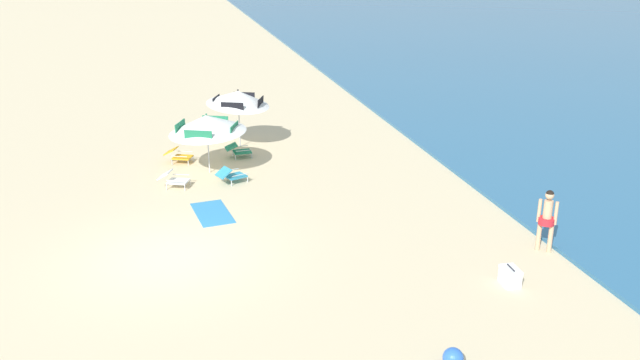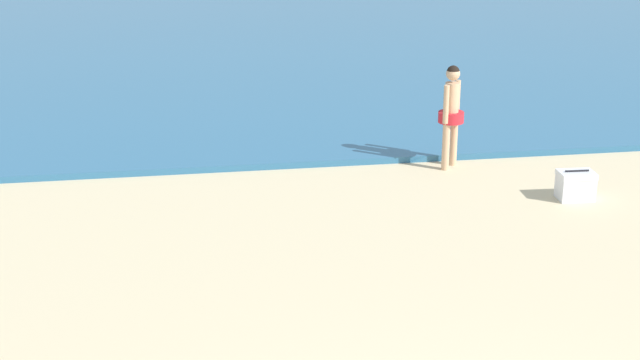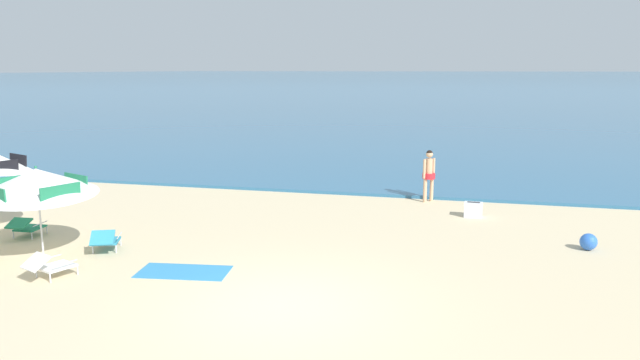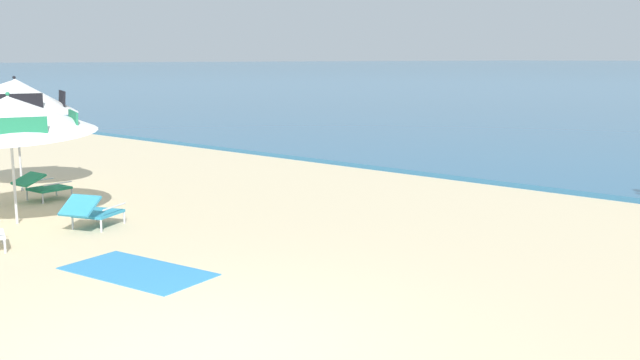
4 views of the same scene
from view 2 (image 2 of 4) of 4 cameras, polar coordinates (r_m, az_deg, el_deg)
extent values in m
cylinder|color=#D8A87F|center=(14.58, 8.08, 2.36)|extent=(0.11, 0.11, 0.78)
cylinder|color=#D8A87F|center=(14.34, 7.61, 2.10)|extent=(0.11, 0.11, 0.78)
cylinder|color=red|center=(14.35, 7.92, 3.79)|extent=(0.39, 0.39, 0.16)
cylinder|color=#D8A87F|center=(14.29, 7.97, 4.77)|extent=(0.21, 0.21, 0.55)
cylinder|color=#D8A87F|center=(14.46, 8.29, 4.87)|extent=(0.08, 0.08, 0.58)
cylinder|color=#D8A87F|center=(14.12, 7.63, 4.55)|extent=(0.08, 0.08, 0.58)
sphere|color=#D8A87F|center=(14.19, 8.04, 6.38)|extent=(0.21, 0.21, 0.21)
sphere|color=black|center=(14.19, 8.05, 6.48)|extent=(0.19, 0.19, 0.19)
cube|color=white|center=(13.53, 15.17, -0.48)|extent=(0.50, 0.36, 0.32)
cube|color=white|center=(13.47, 15.25, 0.32)|extent=(0.51, 0.37, 0.08)
cylinder|color=black|center=(13.45, 15.27, 0.54)|extent=(0.34, 0.04, 0.02)
camera|label=1|loc=(17.83, 70.38, 15.74)|focal=37.40mm
camera|label=3|loc=(7.01, 120.82, -14.70)|focal=33.32mm
camera|label=4|loc=(6.98, 67.43, -10.69)|focal=39.38mm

